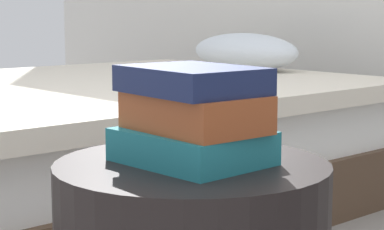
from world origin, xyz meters
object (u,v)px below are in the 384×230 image
(book_rust, at_px, (194,112))
(book_navy, at_px, (190,80))
(bed, at_px, (95,143))
(book_teal, at_px, (192,146))

(book_rust, relative_size, book_navy, 1.01)
(bed, distance_m, book_navy, 1.48)
(book_navy, bearing_deg, book_rust, 0.17)
(book_teal, height_order, book_rust, book_rust)
(book_navy, bearing_deg, book_teal, 115.54)
(bed, bearing_deg, book_rust, -27.11)
(book_rust, height_order, book_navy, book_navy)
(book_teal, xyz_separation_m, book_navy, (0.00, -0.01, 0.11))
(book_teal, bearing_deg, book_rust, -35.00)
(bed, distance_m, book_rust, 1.48)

